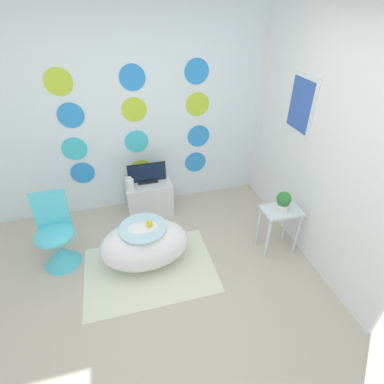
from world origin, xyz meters
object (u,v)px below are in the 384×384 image
object	(u,v)px
bathtub	(145,244)
chair	(58,244)
tv	(147,174)
vase	(130,185)
potted_plant_left	(284,201)

from	to	relation	value
bathtub	chair	bearing A→B (deg)	164.82
tv	bathtub	bearing A→B (deg)	-100.99
vase	bathtub	bearing A→B (deg)	-86.37
bathtub	tv	distance (m)	1.00
tv	vase	distance (m)	0.28
bathtub	chair	size ratio (longest dim) A/B	1.13
chair	tv	xyz separation A→B (m)	(1.08, 0.69, 0.31)
bathtub	vase	bearing A→B (deg)	93.63
vase	tv	bearing A→B (deg)	33.78
tv	potted_plant_left	bearing A→B (deg)	-39.91
bathtub	vase	xyz separation A→B (m)	(-0.05, 0.78, 0.29)
bathtub	chair	xyz separation A→B (m)	(-0.90, 0.24, 0.01)
bathtub	chair	world-z (taller)	chair
vase	potted_plant_left	bearing A→B (deg)	-31.42
potted_plant_left	chair	bearing A→B (deg)	170.36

